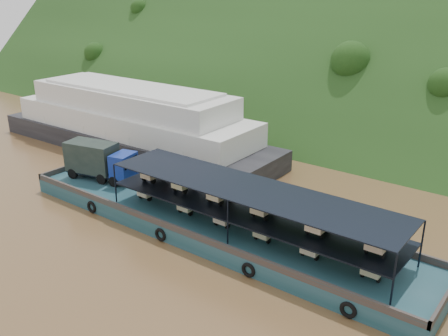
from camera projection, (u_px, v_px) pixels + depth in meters
The scene contains 4 objects.
ground at pixel (221, 220), 40.75m from camera, with size 160.00×160.00×0.00m, color brown.
hillside at pixel (383, 125), 67.52m from camera, with size 140.00×28.00×28.00m, color #1A3613.
cargo_barge at pixel (200, 214), 39.17m from camera, with size 35.00×7.18×4.58m.
passenger_ferry at pixel (133, 122), 56.84m from camera, with size 36.60×9.87×7.38m.
Camera 1 is at (22.41, -28.96, 18.37)m, focal length 40.00 mm.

